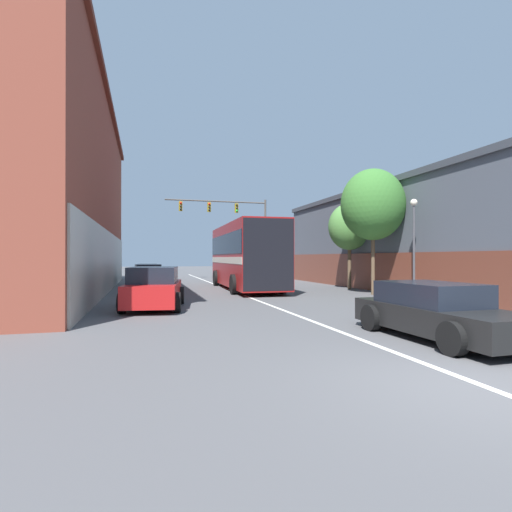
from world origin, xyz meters
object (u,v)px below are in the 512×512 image
at_px(parked_car_left_distant, 147,271).
at_px(street_tree_far, 349,227).
at_px(hatchback_foreground, 436,312).
at_px(parked_car_left_near, 154,289).
at_px(street_tree_near, 373,205).
at_px(parked_car_left_far, 154,281).
at_px(parked_car_left_mid, 147,275).
at_px(street_lamp, 414,242).
at_px(traffic_signal_gantry, 234,219).
at_px(bus, 245,253).

distance_m(parked_car_left_distant, street_tree_far, 19.46).
relative_size(hatchback_foreground, parked_car_left_near, 1.02).
bearing_deg(hatchback_foreground, street_tree_near, -25.78).
bearing_deg(parked_car_left_far, hatchback_foreground, -151.68).
distance_m(parked_car_left_mid, parked_car_left_far, 5.95).
bearing_deg(street_tree_near, street_lamp, -78.07).
height_order(parked_car_left_mid, street_tree_near, street_tree_near).
relative_size(parked_car_left_mid, street_lamp, 1.03).
bearing_deg(street_tree_near, parked_car_left_mid, 137.03).
height_order(parked_car_left_near, parked_car_left_distant, parked_car_left_near).
height_order(parked_car_left_distant, street_lamp, street_lamp).
distance_m(parked_car_left_near, traffic_signal_gantry, 20.61).
xyz_separation_m(bus, traffic_signal_gantry, (1.78, 11.20, 3.10)).
xyz_separation_m(parked_car_left_near, street_lamp, (11.03, 0.18, 1.78)).
height_order(bus, parked_car_left_near, bus).
xyz_separation_m(bus, parked_car_left_distant, (-5.40, 14.04, -1.45)).
height_order(bus, parked_car_left_far, bus).
bearing_deg(street_tree_far, street_tree_near, -100.15).
bearing_deg(parked_car_left_mid, parked_car_left_far, 179.17).
xyz_separation_m(parked_car_left_near, parked_car_left_mid, (-0.14, 12.53, -0.06)).
height_order(parked_car_left_near, parked_car_left_mid, parked_car_left_near).
relative_size(bus, parked_car_left_distant, 2.36).
distance_m(parked_car_left_distant, street_tree_near, 22.16).
bearing_deg(street_tree_far, parked_car_left_mid, 150.23).
xyz_separation_m(street_lamp, street_tree_near, (-0.51, 2.43, 1.94)).
bearing_deg(bus, parked_car_left_near, 147.14).
bearing_deg(parked_car_left_distant, street_tree_far, -141.06).
bearing_deg(street_tree_far, street_lamp, -91.06).
relative_size(parked_car_left_mid, parked_car_left_far, 1.04).
relative_size(traffic_signal_gantry, street_lamp, 1.99).
bearing_deg(parked_car_left_near, parked_car_left_distant, 8.06).
height_order(parked_car_left_near, street_lamp, street_lamp).
bearing_deg(parked_car_left_mid, hatchback_foreground, -166.29).
distance_m(parked_car_left_near, parked_car_left_far, 6.58).
distance_m(hatchback_foreground, traffic_signal_gantry, 26.46).
height_order(bus, street_tree_far, street_tree_far).
relative_size(parked_car_left_far, street_tree_far, 0.88).
bearing_deg(street_lamp, parked_car_left_far, 149.54).
distance_m(hatchback_foreground, street_lamp, 9.13).
relative_size(parked_car_left_mid, traffic_signal_gantry, 0.52).
bearing_deg(street_tree_near, parked_car_left_near, -166.08).
bearing_deg(parked_car_left_near, street_tree_near, -68.29).
bearing_deg(parked_car_left_near, street_tree_far, -53.58).
bearing_deg(street_lamp, traffic_signal_gantry, 101.96).
relative_size(parked_car_left_far, traffic_signal_gantry, 0.50).
relative_size(street_lamp, street_tree_near, 0.71).
xyz_separation_m(parked_car_left_near, street_tree_near, (10.52, 2.61, 3.72)).
bearing_deg(street_tree_near, hatchback_foreground, -114.78).
distance_m(parked_car_left_mid, street_tree_near, 15.04).
height_order(hatchback_foreground, parked_car_left_mid, parked_car_left_mid).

